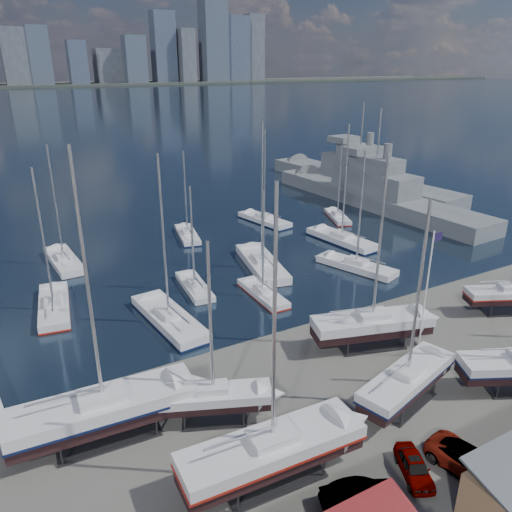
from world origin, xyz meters
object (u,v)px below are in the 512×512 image
sailboat_cradle_0 (104,409)px  naval_ship_west (358,179)px  naval_ship_east (373,196)px  car_a (414,467)px  flagpole (427,287)px

sailboat_cradle_0 → naval_ship_west: (61.95, 48.19, -0.59)m
naval_ship_east → naval_ship_west: 13.73m
naval_ship_west → car_a: bearing=136.8°
sailboat_cradle_0 → flagpole: size_ratio=1.72×
naval_ship_east → car_a: 62.90m
naval_ship_east → flagpole: (-29.61, -39.21, 4.84)m
sailboat_cradle_0 → naval_ship_west: size_ratio=0.42×
sailboat_cradle_0 → flagpole: bearing=-3.8°
sailboat_cradle_0 → car_a: (15.49, -12.50, -1.60)m
sailboat_cradle_0 → flagpole: (25.72, -3.05, 4.25)m
car_a → flagpole: (10.23, 9.45, 5.85)m
naval_ship_east → car_a: size_ratio=11.96×
naval_ship_west → car_a: 76.44m
naval_ship_east → flagpole: naval_ship_east is taller
sailboat_cradle_0 → car_a: sailboat_cradle_0 is taller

